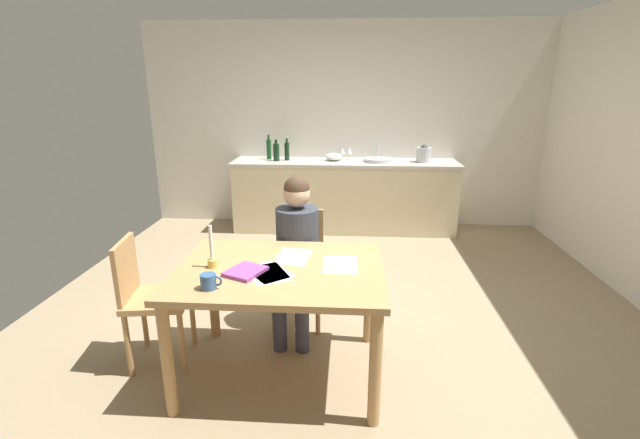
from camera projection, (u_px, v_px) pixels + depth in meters
name	position (u px, v px, depth m)	size (l,w,h in m)	color
ground_plane	(339.00, 314.00, 3.72)	(5.20, 5.20, 0.04)	#937F60
wall_back	(346.00, 126.00, 5.81)	(5.20, 0.12, 2.60)	silver
kitchen_counter	(344.00, 196.00, 5.72)	(2.84, 0.64, 0.90)	beige
dining_table	(280.00, 283.00, 2.74)	(1.27, 0.97, 0.75)	tan
chair_at_table	(299.00, 261.00, 3.47)	(0.41, 0.41, 0.89)	tan
person_seated	(296.00, 246.00, 3.28)	(0.33, 0.60, 1.19)	#333842
chair_side_empty	(149.00, 295.00, 2.92)	(0.45, 0.45, 0.88)	tan
coffee_mug	(209.00, 281.00, 2.42)	(0.12, 0.09, 0.09)	#33598C
candlestick	(212.00, 256.00, 2.70)	(0.06, 0.06, 0.27)	gold
book_magazine	(245.00, 271.00, 2.63)	(0.19, 0.22, 0.02)	#964395
paper_letter	(268.00, 272.00, 2.65)	(0.21, 0.30, 0.00)	white
paper_bill	(293.00, 257.00, 2.88)	(0.21, 0.30, 0.00)	white
paper_envelope	(340.00, 264.00, 2.76)	(0.21, 0.30, 0.00)	white
paper_receipt	(268.00, 274.00, 2.62)	(0.21, 0.30, 0.00)	white
sink_unit	(378.00, 160.00, 5.56)	(0.36, 0.36, 0.24)	#B2B7BC
bottle_oil	(269.00, 149.00, 5.70)	(0.06, 0.06, 0.31)	#194C23
bottle_vinegar	(276.00, 152.00, 5.58)	(0.08, 0.08, 0.27)	black
bottle_wine_red	(287.00, 151.00, 5.63)	(0.06, 0.06, 0.27)	black
mixing_bowl	(334.00, 157.00, 5.62)	(0.21, 0.21, 0.09)	white
stovetop_kettle	(424.00, 154.00, 5.49)	(0.18, 0.18, 0.22)	#B7BABF
wine_glass_near_sink	(349.00, 151.00, 5.69)	(0.07, 0.07, 0.15)	silver
wine_glass_by_kettle	(342.00, 151.00, 5.70)	(0.07, 0.07, 0.15)	silver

